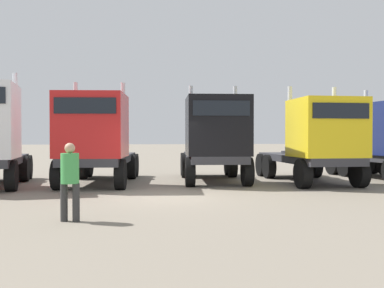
{
  "coord_description": "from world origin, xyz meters",
  "views": [
    {
      "loc": [
        -1.47,
        -13.35,
        1.88
      ],
      "look_at": [
        1.46,
        4.27,
        1.6
      ],
      "focal_mm": 39.84,
      "sensor_mm": 36.0,
      "label": 1
    }
  ],
  "objects": [
    {
      "name": "semi_truck_yellow",
      "position": [
        6.22,
        2.51,
        1.74
      ],
      "size": [
        2.74,
        6.41,
        3.94
      ],
      "rotation": [
        0.0,
        0.0,
        -1.6
      ],
      "color": "#333338",
      "rests_on": "ground"
    },
    {
      "name": "semi_truck_red",
      "position": [
        -2.43,
        3.47,
        1.85
      ],
      "size": [
        3.31,
        6.6,
        4.08
      ],
      "rotation": [
        0.0,
        0.0,
        -1.7
      ],
      "color": "#333338",
      "rests_on": "ground"
    },
    {
      "name": "semi_truck_black",
      "position": [
        2.33,
        3.69,
        1.85
      ],
      "size": [
        3.12,
        6.22,
        4.07
      ],
      "rotation": [
        0.0,
        0.0,
        -1.67
      ],
      "color": "#333338",
      "rests_on": "ground"
    },
    {
      "name": "visitor_with_camera",
      "position": [
        -2.6,
        -3.57,
        1.02
      ],
      "size": [
        0.49,
        0.49,
        1.75
      ],
      "rotation": [
        0.0,
        0.0,
        1.29
      ],
      "color": "#323232",
      "rests_on": "ground"
    },
    {
      "name": "ground",
      "position": [
        0.0,
        0.0,
        0.0
      ],
      "size": [
        200.0,
        200.0,
        0.0
      ],
      "primitive_type": "plane",
      "color": "gray"
    }
  ]
}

